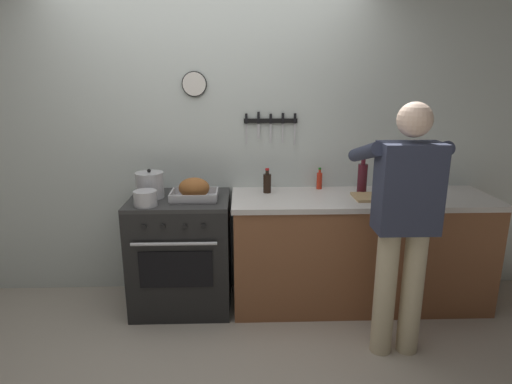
{
  "coord_description": "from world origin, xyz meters",
  "views": [
    {
      "loc": [
        0.26,
        -2.19,
        1.8
      ],
      "look_at": [
        0.37,
        0.85,
        0.98
      ],
      "focal_mm": 30.08,
      "sensor_mm": 36.0,
      "label": 1
    }
  ],
  "objects_px": {
    "stove": "(182,252)",
    "stock_pot": "(150,185)",
    "roasting_pan": "(194,190)",
    "person_cook": "(404,216)",
    "bottle_soy_sauce": "(267,183)",
    "saucepan": "(145,198)",
    "bottle_hot_sauce": "(319,180)",
    "bottle_wine_red": "(362,178)",
    "cutting_board": "(377,197)"
  },
  "relations": [
    {
      "from": "stock_pot",
      "to": "bottle_hot_sauce",
      "type": "height_order",
      "value": "stock_pot"
    },
    {
      "from": "roasting_pan",
      "to": "bottle_wine_red",
      "type": "height_order",
      "value": "bottle_wine_red"
    },
    {
      "from": "bottle_hot_sauce",
      "to": "bottle_soy_sauce",
      "type": "height_order",
      "value": "bottle_soy_sauce"
    },
    {
      "from": "person_cook",
      "to": "stock_pot",
      "type": "xyz_separation_m",
      "value": [
        -1.72,
        0.67,
        0.05
      ]
    },
    {
      "from": "person_cook",
      "to": "bottle_soy_sauce",
      "type": "relative_size",
      "value": 8.38
    },
    {
      "from": "person_cook",
      "to": "roasting_pan",
      "type": "bearing_deg",
      "value": 63.03
    },
    {
      "from": "stock_pot",
      "to": "bottle_hot_sauce",
      "type": "distance_m",
      "value": 1.36
    },
    {
      "from": "saucepan",
      "to": "cutting_board",
      "type": "bearing_deg",
      "value": 4.53
    },
    {
      "from": "roasting_pan",
      "to": "bottle_soy_sauce",
      "type": "distance_m",
      "value": 0.59
    },
    {
      "from": "person_cook",
      "to": "bottle_wine_red",
      "type": "relative_size",
      "value": 5.5
    },
    {
      "from": "stove",
      "to": "bottle_wine_red",
      "type": "xyz_separation_m",
      "value": [
        1.44,
        0.09,
        0.58
      ]
    },
    {
      "from": "bottle_soy_sauce",
      "to": "cutting_board",
      "type": "bearing_deg",
      "value": -13.21
    },
    {
      "from": "person_cook",
      "to": "bottle_soy_sauce",
      "type": "height_order",
      "value": "person_cook"
    },
    {
      "from": "bottle_hot_sauce",
      "to": "stove",
      "type": "bearing_deg",
      "value": -167.98
    },
    {
      "from": "stove",
      "to": "bottle_hot_sauce",
      "type": "height_order",
      "value": "bottle_hot_sauce"
    },
    {
      "from": "stove",
      "to": "stock_pot",
      "type": "xyz_separation_m",
      "value": [
        -0.22,
        0.02,
        0.55
      ]
    },
    {
      "from": "bottle_hot_sauce",
      "to": "saucepan",
      "type": "bearing_deg",
      "value": -161.83
    },
    {
      "from": "roasting_pan",
      "to": "bottle_wine_red",
      "type": "distance_m",
      "value": 1.32
    },
    {
      "from": "person_cook",
      "to": "saucepan",
      "type": "distance_m",
      "value": 1.77
    },
    {
      "from": "stock_pot",
      "to": "roasting_pan",
      "type": "bearing_deg",
      "value": -11.84
    },
    {
      "from": "bottle_wine_red",
      "to": "bottle_soy_sauce",
      "type": "xyz_separation_m",
      "value": [
        -0.75,
        0.05,
        -0.04
      ]
    },
    {
      "from": "roasting_pan",
      "to": "person_cook",
      "type": "bearing_deg",
      "value": -23.6
    },
    {
      "from": "bottle_hot_sauce",
      "to": "roasting_pan",
      "type": "bearing_deg",
      "value": -163.99
    },
    {
      "from": "stove",
      "to": "person_cook",
      "type": "height_order",
      "value": "person_cook"
    },
    {
      "from": "stock_pot",
      "to": "cutting_board",
      "type": "xyz_separation_m",
      "value": [
        1.74,
        -0.09,
        -0.09
      ]
    },
    {
      "from": "saucepan",
      "to": "bottle_soy_sauce",
      "type": "bearing_deg",
      "value": 20.39
    },
    {
      "from": "roasting_pan",
      "to": "stock_pot",
      "type": "bearing_deg",
      "value": 168.16
    },
    {
      "from": "saucepan",
      "to": "cutting_board",
      "type": "distance_m",
      "value": 1.74
    },
    {
      "from": "stove",
      "to": "roasting_pan",
      "type": "xyz_separation_m",
      "value": [
        0.12,
        -0.05,
        0.52
      ]
    },
    {
      "from": "roasting_pan",
      "to": "saucepan",
      "type": "relative_size",
      "value": 2.12
    },
    {
      "from": "stove",
      "to": "stock_pot",
      "type": "bearing_deg",
      "value": 173.77
    },
    {
      "from": "cutting_board",
      "to": "bottle_wine_red",
      "type": "height_order",
      "value": "bottle_wine_red"
    },
    {
      "from": "bottle_wine_red",
      "to": "person_cook",
      "type": "bearing_deg",
      "value": -84.79
    },
    {
      "from": "cutting_board",
      "to": "bottle_wine_red",
      "type": "xyz_separation_m",
      "value": [
        -0.08,
        0.15,
        0.12
      ]
    },
    {
      "from": "stove",
      "to": "person_cook",
      "type": "bearing_deg",
      "value": -23.42
    },
    {
      "from": "stock_pot",
      "to": "cutting_board",
      "type": "height_order",
      "value": "stock_pot"
    },
    {
      "from": "roasting_pan",
      "to": "bottle_soy_sauce",
      "type": "xyz_separation_m",
      "value": [
        0.56,
        0.18,
        0.01
      ]
    },
    {
      "from": "person_cook",
      "to": "bottle_hot_sauce",
      "type": "bearing_deg",
      "value": 19.76
    },
    {
      "from": "person_cook",
      "to": "cutting_board",
      "type": "height_order",
      "value": "person_cook"
    },
    {
      "from": "roasting_pan",
      "to": "bottle_hot_sauce",
      "type": "bearing_deg",
      "value": 16.01
    },
    {
      "from": "saucepan",
      "to": "bottle_soy_sauce",
      "type": "xyz_separation_m",
      "value": [
        0.9,
        0.33,
        0.03
      ]
    },
    {
      "from": "person_cook",
      "to": "bottle_soy_sauce",
      "type": "xyz_separation_m",
      "value": [
        -0.82,
        0.78,
        0.03
      ]
    },
    {
      "from": "person_cook",
      "to": "roasting_pan",
      "type": "distance_m",
      "value": 1.51
    },
    {
      "from": "saucepan",
      "to": "roasting_pan",
      "type": "bearing_deg",
      "value": 24.3
    },
    {
      "from": "saucepan",
      "to": "stove",
      "type": "bearing_deg",
      "value": 43.23
    },
    {
      "from": "stove",
      "to": "bottle_hot_sauce",
      "type": "xyz_separation_m",
      "value": [
        1.12,
        0.24,
        0.52
      ]
    },
    {
      "from": "bottle_soy_sauce",
      "to": "bottle_hot_sauce",
      "type": "bearing_deg",
      "value": 13.47
    },
    {
      "from": "saucepan",
      "to": "bottle_wine_red",
      "type": "distance_m",
      "value": 1.67
    },
    {
      "from": "stove",
      "to": "cutting_board",
      "type": "distance_m",
      "value": 1.59
    },
    {
      "from": "bottle_wine_red",
      "to": "bottle_soy_sauce",
      "type": "bearing_deg",
      "value": 176.56
    }
  ]
}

